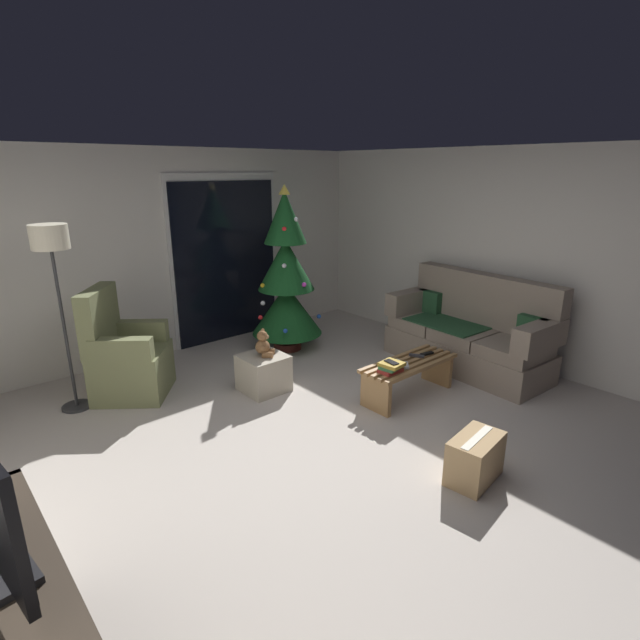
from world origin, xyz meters
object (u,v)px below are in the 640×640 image
(couch, at_px, (470,334))
(remote_white, at_px, (393,361))
(armchair, at_px, (126,358))
(ottoman, at_px, (264,373))
(remote_black, at_px, (427,354))
(christmas_tree, at_px, (286,280))
(remote_silver, at_px, (406,365))
(cardboard_box_taped_mid_floor, at_px, (475,458))
(coffee_table, at_px, (409,373))
(floor_lamp, at_px, (52,256))
(cell_phone, at_px, (391,362))
(book_stack, at_px, (391,367))
(remote_graphite, at_px, (417,356))
(teddy_bear_chestnut, at_px, (264,345))

(couch, height_order, remote_white, couch)
(armchair, height_order, ottoman, armchair)
(remote_black, xyz_separation_m, christmas_tree, (-0.38, 1.92, 0.52))
(remote_silver, bearing_deg, cardboard_box_taped_mid_floor, -72.98)
(coffee_table, bearing_deg, remote_black, -0.49)
(floor_lamp, bearing_deg, remote_silver, -38.97)
(coffee_table, relative_size, remote_white, 7.05)
(cell_phone, bearing_deg, armchair, 139.31)
(couch, relative_size, christmas_tree, 0.96)
(armchair, height_order, cardboard_box_taped_mid_floor, armchair)
(remote_white, xyz_separation_m, floor_lamp, (-2.50, 1.89, 1.11))
(book_stack, height_order, cell_phone, cell_phone)
(christmas_tree, distance_m, floor_lamp, 2.63)
(remote_silver, height_order, floor_lamp, floor_lamp)
(remote_black, xyz_separation_m, armchair, (-2.43, 1.94, 0.01))
(couch, height_order, floor_lamp, floor_lamp)
(coffee_table, bearing_deg, armchair, 137.88)
(cell_phone, bearing_deg, remote_white, 44.77)
(coffee_table, xyz_separation_m, christmas_tree, (-0.09, 1.92, 0.66))
(remote_white, relative_size, cell_phone, 1.08)
(coffee_table, distance_m, cardboard_box_taped_mid_floor, 1.43)
(christmas_tree, distance_m, armchair, 2.12)
(armchair, bearing_deg, remote_black, -38.61)
(remote_graphite, distance_m, floor_lamp, 3.59)
(remote_black, height_order, book_stack, book_stack)
(coffee_table, height_order, cardboard_box_taped_mid_floor, coffee_table)
(remote_graphite, height_order, floor_lamp, floor_lamp)
(ottoman, relative_size, teddy_bear_chestnut, 1.54)
(couch, distance_m, armchair, 3.82)
(christmas_tree, xyz_separation_m, cardboard_box_taped_mid_floor, (-0.64, -3.14, -0.74))
(book_stack, bearing_deg, armchair, 132.09)
(cardboard_box_taped_mid_floor, bearing_deg, floor_lamp, 120.88)
(couch, distance_m, christmas_tree, 2.31)
(cell_phone, distance_m, christmas_tree, 2.04)
(cell_phone, height_order, floor_lamp, floor_lamp)
(floor_lamp, bearing_deg, christmas_tree, -1.48)
(remote_white, xyz_separation_m, book_stack, (-0.19, -0.15, 0.04))
(remote_silver, distance_m, ottoman, 1.48)
(coffee_table, height_order, christmas_tree, christmas_tree)
(remote_graphite, relative_size, cardboard_box_taped_mid_floor, 0.31)
(cell_phone, height_order, ottoman, cell_phone)
(remote_white, xyz_separation_m, remote_graphite, (0.31, -0.06, 0.00))
(floor_lamp, bearing_deg, remote_white, -37.10)
(ottoman, height_order, cardboard_box_taped_mid_floor, ottoman)
(coffee_table, xyz_separation_m, remote_silver, (-0.13, -0.06, 0.14))
(book_stack, xyz_separation_m, floor_lamp, (-2.31, 2.04, 1.07))
(teddy_bear_chestnut, relative_size, cardboard_box_taped_mid_floor, 0.57)
(book_stack, height_order, armchair, armchair)
(remote_black, distance_m, christmas_tree, 2.02)
(remote_graphite, bearing_deg, book_stack, -17.54)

